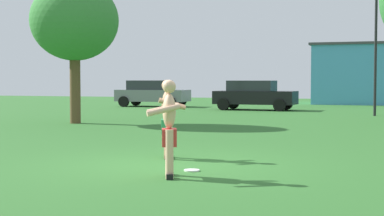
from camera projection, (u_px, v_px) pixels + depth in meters
name	position (u px, v px, depth m)	size (l,w,h in m)	color
ground_plane	(169.00, 164.00, 11.12)	(80.00, 80.00, 0.00)	#2D6628
player_near	(167.00, 117.00, 11.95)	(0.73, 0.76, 1.62)	black
player_in_red	(169.00, 126.00, 9.64)	(0.68, 0.78, 1.62)	black
frisbee	(192.00, 170.00, 10.31)	(0.28, 0.28, 0.03)	white
car_black_near_post	(254.00, 95.00, 31.14)	(4.37, 2.17, 1.58)	black
car_gray_far_end	(152.00, 93.00, 35.15)	(4.31, 2.04, 1.58)	slate
lamp_post	(376.00, 32.00, 25.90)	(0.60, 0.24, 6.18)	black
outbuilding_behind_lot	(378.00, 74.00, 39.10)	(8.55, 5.63, 4.04)	#4C9ED1
tree_right_field	(75.00, 21.00, 21.47)	(3.26, 3.26, 5.29)	brown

